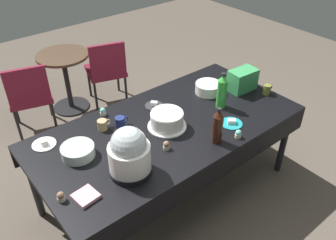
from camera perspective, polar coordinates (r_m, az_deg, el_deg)
ground at (r=3.34m, az=0.00°, el=-11.29°), size 9.00×9.00×0.00m
potluck_table at (r=2.88m, az=0.00°, el=-1.82°), size 2.20×1.10×0.75m
frosted_layer_cake at (r=2.78m, az=-0.16°, el=-0.02°), size 0.31×0.31×0.14m
slow_cooker at (r=2.32m, az=-6.31°, el=-5.36°), size 0.29×0.29×0.36m
glass_salad_bowl at (r=2.60m, az=-14.42°, el=-4.93°), size 0.24×0.24×0.08m
ceramic_snack_bowl at (r=3.27m, az=6.52°, el=5.19°), size 0.24×0.24×0.10m
dessert_plate_teal at (r=2.89m, az=10.26°, el=-0.47°), size 0.18×0.18×0.04m
dessert_plate_charcoal at (r=3.07m, az=-2.27°, el=2.43°), size 0.16×0.16×0.04m
dessert_plate_white at (r=2.79m, az=-19.49°, el=-3.62°), size 0.18×0.18×0.05m
cupcake_lemon at (r=2.99m, az=-10.53°, el=1.34°), size 0.05×0.05×0.07m
cupcake_rose at (r=2.58m, az=-0.27°, el=-4.15°), size 0.05×0.05×0.07m
cupcake_cocoa at (r=2.32m, az=-17.00°, el=-11.82°), size 0.05×0.05×0.07m
cupcake_berry at (r=2.61m, az=-6.85°, el=-4.02°), size 0.05×0.05×0.07m
cupcake_mint at (r=2.75m, az=11.33°, el=-2.23°), size 0.05×0.05×0.07m
soda_bottle_lime_soda at (r=3.02m, az=8.73°, el=4.59°), size 0.08×0.08×0.32m
soda_bottle_cola at (r=2.62m, az=8.05°, el=-1.04°), size 0.08×0.08×0.30m
coffee_mug_tan at (r=2.82m, az=-10.56°, el=-0.75°), size 0.12×0.08×0.08m
coffee_mug_navy at (r=2.82m, az=-7.74°, el=-0.32°), size 0.12×0.08×0.09m
coffee_mug_olive at (r=3.35m, az=15.77°, el=4.82°), size 0.11×0.07×0.09m
soda_carton at (r=3.34m, az=11.98°, el=6.37°), size 0.27×0.18×0.20m
paper_napkin_stack at (r=2.31m, az=-13.21°, el=-11.96°), size 0.16×0.16×0.02m
maroon_chair_left at (r=4.03m, az=-21.57°, el=3.94°), size 0.54×0.54×0.85m
maroon_chair_right at (r=4.33m, az=-9.95°, el=8.25°), size 0.55×0.55×0.85m
round_cafe_table at (r=4.35m, az=-16.34°, el=7.54°), size 0.60×0.60×0.72m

